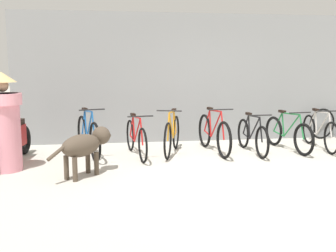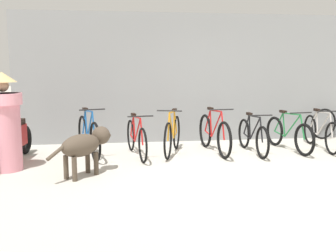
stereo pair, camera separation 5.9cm
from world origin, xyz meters
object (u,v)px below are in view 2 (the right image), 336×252
Objects in this scene: bicycle_3 at (214,134)px; person_in_robes at (5,122)px; bicycle_5 at (289,134)px; spare_tire_right at (324,124)px; bicycle_1 at (136,138)px; bicycle_4 at (253,136)px; motorcycle at (12,140)px; bicycle_6 at (320,132)px; bicycle_2 at (172,135)px; stray_dog at (85,144)px; bicycle_0 at (89,136)px.

person_in_robes reaches higher than bicycle_3.
bicycle_5 is 1.73m from spare_tire_right.
bicycle_1 reaches higher than bicycle_4.
motorcycle is (-3.68, -0.30, 0.04)m from bicycle_3.
bicycle_6 is 5.93m from person_in_robes.
spare_tire_right is (3.67, 1.07, -0.01)m from bicycle_2.
bicycle_3 reaches higher than bicycle_2.
person_in_robes reaches higher than spare_tire_right.
stray_dog is 0.63× the size of person_in_robes.
bicycle_2 reaches higher than stray_dog.
bicycle_6 is at bearing 174.08° from person_in_robes.
spare_tire_right is (6.53, 1.37, -0.05)m from motorcycle.
person_in_robes is (-1.29, 0.49, 0.30)m from stray_dog.
bicycle_5 is at bearing 98.66° from bicycle_4.
bicycle_2 reaches higher than spare_tire_right.
bicycle_0 is 4.60m from bicycle_6.
person_in_robes reaches higher than bicycle_6.
spare_tire_right is (6.48, 1.93, -0.44)m from person_in_robes.
bicycle_3 is 1.51m from bicycle_5.
stray_dog is at bearing -30.50° from bicycle_2.
bicycle_3 is 0.74m from bicycle_4.
bicycle_2 is 2.20× the size of spare_tire_right.
bicycle_0 is at bearing -98.39° from bicycle_5.
stray_dog is (-0.83, -1.21, 0.15)m from bicycle_1.
bicycle_4 is at bearing -25.60° from stray_dog.
bicycle_1 is 2.28m from person_in_robes.
motorcycle reaches higher than spare_tire_right.
bicycle_2 is 0.91× the size of bicycle_6.
stray_dog is (-4.56, -1.39, 0.14)m from bicycle_6.
bicycle_1 is (0.88, -0.13, -0.04)m from bicycle_0.
bicycle_3 is 2.22m from bicycle_6.
bicycle_6 is at bearing 86.51° from bicycle_5.
bicycle_1 is at bearing -96.03° from bicycle_5.
bicycle_3 is (1.51, 0.13, 0.03)m from bicycle_1.
bicycle_3 reaches higher than bicycle_5.
bicycle_2 is at bearing -163.76° from spare_tire_right.
bicycle_1 is at bearing -81.91° from bicycle_6.
bicycle_3 is at bearing 107.83° from bicycle_2.
bicycle_5 is at bearing 83.95° from bicycle_3.
bicycle_5 is at bearing 174.62° from person_in_robes.
bicycle_3 is 3.05m from spare_tire_right.
spare_tire_right is (5.20, 2.41, -0.13)m from stray_dog.
motorcycle is (-2.17, -0.17, 0.06)m from bicycle_1.
bicycle_0 reaches higher than bicycle_4.
motorcycle is (-2.87, -0.31, 0.04)m from bicycle_2.
bicycle_2 reaches higher than bicycle_5.
person_in_robes is at bearing -82.30° from bicycle_3.
spare_tire_right is (5.24, 1.07, -0.02)m from bicycle_0.
bicycle_2 is at bearing -177.71° from person_in_robes.
bicycle_0 is 5.35m from spare_tire_right.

